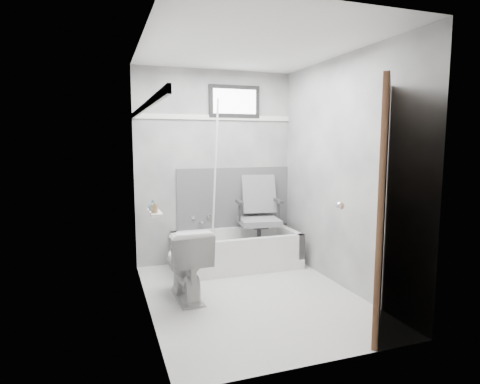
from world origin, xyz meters
name	(u,v)px	position (x,y,z in m)	size (l,w,h in m)	color
floor	(252,296)	(0.00, 0.00, 0.00)	(2.60, 2.60, 0.00)	white
ceiling	(252,46)	(0.00, 0.00, 2.40)	(2.60, 2.60, 0.00)	silver
wall_back	(215,167)	(0.00, 1.30, 1.20)	(2.00, 0.02, 2.40)	#5F5F63
wall_front	(323,192)	(0.00, -1.30, 1.20)	(2.00, 0.02, 2.40)	#5F5F63
wall_left	(145,179)	(-1.00, 0.00, 1.20)	(0.02, 2.60, 2.40)	#5F5F63
wall_right	(342,173)	(1.00, 0.00, 1.20)	(0.02, 2.60, 2.40)	#5F5F63
bathtub	(236,250)	(0.16, 0.93, 0.21)	(1.50, 0.70, 0.42)	silver
office_chair	(259,215)	(0.47, 0.98, 0.61)	(0.57, 0.57, 0.98)	slate
toilet	(186,263)	(-0.62, 0.16, 0.35)	(0.40, 0.72, 0.70)	silver
door	(436,213)	(0.98, -1.28, 1.00)	(0.78, 0.78, 2.00)	brown
window	(234,102)	(0.25, 1.29, 2.02)	(0.66, 0.04, 0.40)	black
backerboard	(234,198)	(0.25, 1.29, 0.80)	(1.50, 0.02, 0.78)	#4C4C4F
trim_back	(215,117)	(0.00, 1.29, 1.82)	(2.00, 0.02, 0.06)	white
trim_left	(145,107)	(-0.99, 0.00, 1.82)	(0.02, 2.60, 0.06)	white
pole	(215,181)	(-0.07, 1.06, 1.05)	(0.02, 0.02, 1.95)	white
shelf	(155,213)	(-0.93, -0.03, 0.90)	(0.10, 0.32, 0.03)	white
soap_bottle_a	(155,207)	(-0.94, -0.11, 0.97)	(0.05, 0.05, 0.11)	olive
soap_bottle_b	(153,205)	(-0.94, 0.03, 0.96)	(0.08, 0.08, 0.10)	teal
faucet	(201,219)	(-0.20, 1.27, 0.55)	(0.26, 0.10, 0.16)	silver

